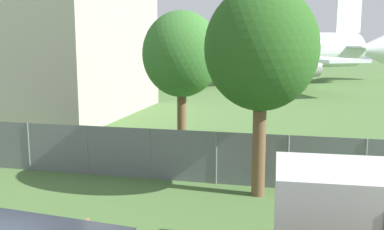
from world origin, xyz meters
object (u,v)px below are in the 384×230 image
at_px(tree_near_hangar, 182,55).
at_px(tree_left_of_cabin, 261,49).
at_px(portable_cabin, 362,223).
at_px(airplane, 256,51).

bearing_deg(tree_near_hangar, tree_left_of_cabin, -48.49).
bearing_deg(tree_near_hangar, portable_cabin, -54.47).
height_order(portable_cabin, tree_left_of_cabin, tree_left_of_cabin).
relative_size(portable_cabin, tree_near_hangar, 0.60).
distance_m(portable_cabin, tree_left_of_cabin, 6.58).
height_order(airplane, portable_cabin, airplane).
distance_m(portable_cabin, tree_near_hangar, 11.58).
distance_m(airplane, tree_left_of_cabin, 38.86).
bearing_deg(airplane, portable_cabin, 62.27).
bearing_deg(portable_cabin, tree_near_hangar, 122.80).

